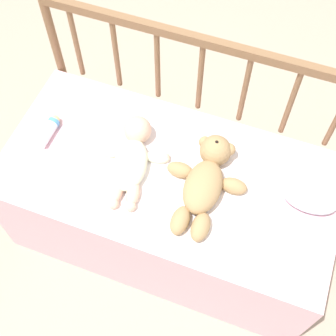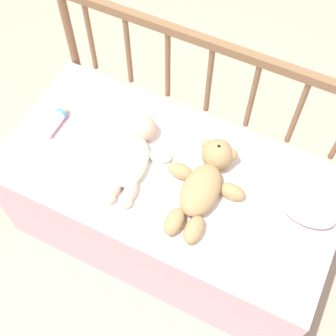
% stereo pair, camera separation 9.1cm
% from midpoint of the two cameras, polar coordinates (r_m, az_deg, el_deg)
% --- Properties ---
extents(ground_plane, '(12.00, 12.00, 0.00)m').
position_cam_midpoint_polar(ground_plane, '(2.29, -1.05, -7.46)').
color(ground_plane, tan).
extents(crib_mattress, '(1.33, 0.66, 0.53)m').
position_cam_midpoint_polar(crib_mattress, '(2.04, -1.17, -4.50)').
color(crib_mattress, '#EDB7C6').
rests_on(crib_mattress, ground_plane).
extents(crib_rail, '(1.33, 0.04, 0.92)m').
position_cam_midpoint_polar(crib_rail, '(1.90, 2.47, 9.63)').
color(crib_rail, brown).
rests_on(crib_rail, ground_plane).
extents(blanket, '(0.79, 0.51, 0.01)m').
position_cam_midpoint_polar(blanket, '(1.79, -1.53, -1.72)').
color(blanket, white).
rests_on(blanket, crib_mattress).
extents(teddy_bear, '(0.32, 0.43, 0.12)m').
position_cam_midpoint_polar(teddy_bear, '(1.74, 3.12, -1.45)').
color(teddy_bear, tan).
rests_on(teddy_bear, crib_mattress).
extents(baby, '(0.29, 0.40, 0.11)m').
position_cam_midpoint_polar(baby, '(1.81, -5.86, 1.19)').
color(baby, '#EAEACC').
rests_on(baby, crib_mattress).
extents(baby_bottle, '(0.05, 0.15, 0.05)m').
position_cam_midpoint_polar(baby_bottle, '(1.96, -15.65, 4.38)').
color(baby_bottle, white).
rests_on(baby_bottle, crib_mattress).
extents(small_pillow, '(0.21, 0.12, 0.06)m').
position_cam_midpoint_polar(small_pillow, '(1.79, 15.54, -3.62)').
color(small_pillow, silver).
rests_on(small_pillow, crib_mattress).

